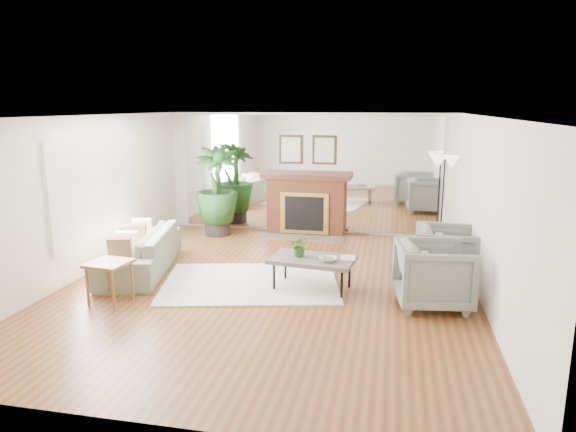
% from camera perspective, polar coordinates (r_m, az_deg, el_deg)
% --- Properties ---
extents(ground, '(7.00, 7.00, 0.00)m').
position_cam_1_polar(ground, '(7.75, -2.13, -7.80)').
color(ground, brown).
rests_on(ground, ground).
extents(wall_left, '(0.02, 7.00, 2.50)m').
position_cam_1_polar(wall_left, '(8.62, -21.90, 1.98)').
color(wall_left, white).
rests_on(wall_left, ground).
extents(wall_right, '(0.02, 7.00, 2.50)m').
position_cam_1_polar(wall_right, '(7.31, 21.20, 0.33)').
color(wall_right, white).
rests_on(wall_right, ground).
extents(wall_back, '(6.00, 0.02, 2.50)m').
position_cam_1_polar(wall_back, '(10.79, 2.23, 4.75)').
color(wall_back, white).
rests_on(wall_back, ground).
extents(mirror_panel, '(5.40, 0.04, 2.40)m').
position_cam_1_polar(mirror_panel, '(10.77, 2.21, 4.74)').
color(mirror_panel, silver).
rests_on(mirror_panel, wall_back).
extents(window_panel, '(0.04, 2.40, 1.50)m').
position_cam_1_polar(window_panel, '(8.92, -20.39, 3.07)').
color(window_panel, '#B2E09E').
rests_on(window_panel, wall_left).
extents(fireplace, '(1.85, 0.83, 2.05)m').
position_cam_1_polar(fireplace, '(10.66, 2.00, 1.44)').
color(fireplace, brown).
rests_on(fireplace, ground).
extents(area_rug, '(2.95, 2.39, 0.03)m').
position_cam_1_polar(area_rug, '(7.87, -4.17, -7.40)').
color(area_rug, silver).
rests_on(area_rug, ground).
extents(coffee_table, '(1.28, 0.85, 0.48)m').
position_cam_1_polar(coffee_table, '(7.49, 2.71, -4.94)').
color(coffee_table, '#695D53').
rests_on(coffee_table, ground).
extents(sofa, '(1.37, 2.42, 0.67)m').
position_cam_1_polar(sofa, '(8.69, -16.08, -3.74)').
color(sofa, gray).
rests_on(sofa, ground).
extents(armchair_back, '(0.98, 0.96, 0.85)m').
position_cam_1_polar(armchair_back, '(8.21, 17.19, -4.05)').
color(armchair_back, gray).
rests_on(armchair_back, ground).
extents(armchair_front, '(1.09, 1.06, 0.88)m').
position_cam_1_polar(armchair_front, '(7.16, 15.89, -6.28)').
color(armchair_front, gray).
rests_on(armchair_front, ground).
extents(side_table, '(0.57, 0.57, 0.59)m').
position_cam_1_polar(side_table, '(7.36, -19.26, -5.54)').
color(side_table, brown).
rests_on(side_table, ground).
extents(potted_ficus, '(1.11, 1.11, 1.84)m').
position_cam_1_polar(potted_ficus, '(10.64, -7.95, 3.10)').
color(potted_ficus, black).
rests_on(potted_ficus, ground).
extents(floor_lamp, '(0.56, 0.31, 1.72)m').
position_cam_1_polar(floor_lamp, '(10.19, 16.99, 5.03)').
color(floor_lamp, black).
rests_on(floor_lamp, ground).
extents(tabletop_plant, '(0.29, 0.25, 0.31)m').
position_cam_1_polar(tabletop_plant, '(7.50, 1.34, -3.34)').
color(tabletop_plant, '#2A5A21').
rests_on(tabletop_plant, coffee_table).
extents(fruit_bowl, '(0.29, 0.29, 0.06)m').
position_cam_1_polar(fruit_bowl, '(7.32, 4.44, -4.81)').
color(fruit_bowl, brown).
rests_on(fruit_bowl, coffee_table).
extents(book, '(0.24, 0.30, 0.02)m').
position_cam_1_polar(book, '(7.46, 5.89, -4.67)').
color(book, brown).
rests_on(book, coffee_table).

